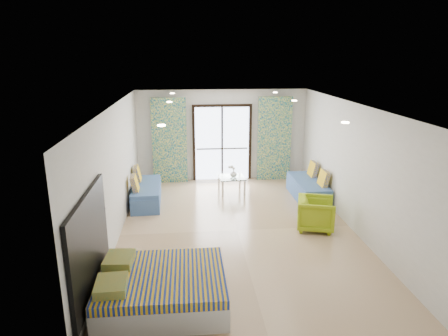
{
  "coord_description": "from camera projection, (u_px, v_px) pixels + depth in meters",
  "views": [
    {
      "loc": [
        -1.02,
        -7.88,
        3.68
      ],
      "look_at": [
        -0.2,
        0.92,
        1.15
      ],
      "focal_mm": 32.0,
      "sensor_mm": 36.0,
      "label": 1
    }
  ],
  "objects": [
    {
      "name": "bed",
      "position": [
        161.0,
        288.0,
        6.03
      ],
      "size": [
        1.89,
        1.54,
        0.65
      ],
      "color": "silver",
      "rests_on": "floor"
    },
    {
      "name": "switch_plate",
      "position": [
        106.0,
        212.0,
        6.92
      ],
      "size": [
        0.02,
        0.1,
        0.1
      ],
      "primitive_type": "cube",
      "color": "silver",
      "rests_on": "wall_left"
    },
    {
      "name": "balcony_rail",
      "position": [
        222.0,
        149.0,
        11.96
      ],
      "size": [
        1.52,
        0.03,
        0.04
      ],
      "primitive_type": "cube",
      "color": "#595451",
      "rests_on": "balcony_door"
    },
    {
      "name": "wall_right",
      "position": [
        354.0,
        168.0,
        8.5
      ],
      "size": [
        0.01,
        7.5,
        2.7
      ],
      "primitive_type": null,
      "color": "silver",
      "rests_on": "ground"
    },
    {
      "name": "downlight_b",
      "position": [
        345.0,
        122.0,
        6.13
      ],
      "size": [
        0.12,
        0.12,
        0.02
      ],
      "primitive_type": "cylinder",
      "color": "#FFE0B2",
      "rests_on": "ceiling"
    },
    {
      "name": "daybed_left",
      "position": [
        146.0,
        193.0,
        10.18
      ],
      "size": [
        0.75,
        1.79,
        0.87
      ],
      "rotation": [
        0.0,
        0.0,
        0.04
      ],
      "color": "#3E5E94",
      "rests_on": "floor"
    },
    {
      "name": "coffee_table",
      "position": [
        232.0,
        178.0,
        10.9
      ],
      "size": [
        0.75,
        0.75,
        0.79
      ],
      "rotation": [
        0.0,
        0.0,
        0.09
      ],
      "color": "silver",
      "rests_on": "floor"
    },
    {
      "name": "curtain_right",
      "position": [
        274.0,
        139.0,
        11.86
      ],
      "size": [
        1.0,
        0.1,
        2.5
      ],
      "primitive_type": "cube",
      "color": "silver",
      "rests_on": "floor"
    },
    {
      "name": "vase",
      "position": [
        233.0,
        174.0,
        10.85
      ],
      "size": [
        0.19,
        0.2,
        0.19
      ],
      "primitive_type": "imported",
      "rotation": [
        0.0,
        0.0,
        -0.05
      ],
      "color": "white",
      "rests_on": "coffee_table"
    },
    {
      "name": "floor",
      "position": [
        237.0,
        230.0,
        8.65
      ],
      "size": [
        5.0,
        7.5,
        0.01
      ],
      "primitive_type": null,
      "color": "#A38361",
      "rests_on": "ground"
    },
    {
      "name": "wall_left",
      "position": [
        115.0,
        174.0,
        8.06
      ],
      "size": [
        0.01,
        7.5,
        2.7
      ],
      "primitive_type": null,
      "color": "silver",
      "rests_on": "ground"
    },
    {
      "name": "downlight_a",
      "position": [
        161.0,
        125.0,
        5.88
      ],
      "size": [
        0.12,
        0.12,
        0.02
      ],
      "primitive_type": "cylinder",
      "color": "#FFE0B2",
      "rests_on": "ceiling"
    },
    {
      "name": "downlight_e",
      "position": [
        172.0,
        93.0,
        10.66
      ],
      "size": [
        0.12,
        0.12,
        0.02
      ],
      "primitive_type": "cylinder",
      "color": "#FFE0B2",
      "rests_on": "ceiling"
    },
    {
      "name": "downlight_c",
      "position": [
        169.0,
        102.0,
        8.75
      ],
      "size": [
        0.12,
        0.12,
        0.02
      ],
      "primitive_type": "cylinder",
      "color": "#FFE0B2",
      "rests_on": "ceiling"
    },
    {
      "name": "daybed_right",
      "position": [
        309.0,
        189.0,
        10.48
      ],
      "size": [
        0.72,
        1.81,
        0.89
      ],
      "rotation": [
        0.0,
        0.0,
        0.01
      ],
      "color": "#3E5E94",
      "rests_on": "floor"
    },
    {
      "name": "headboard",
      "position": [
        90.0,
        244.0,
        5.73
      ],
      "size": [
        0.06,
        2.1,
        1.5
      ],
      "primitive_type": "cube",
      "color": "black",
      "rests_on": "floor"
    },
    {
      "name": "downlight_d",
      "position": [
        294.0,
        101.0,
        9.0
      ],
      "size": [
        0.12,
        0.12,
        0.02
      ],
      "primitive_type": "cylinder",
      "color": "#FFE0B2",
      "rests_on": "ceiling"
    },
    {
      "name": "armchair",
      "position": [
        316.0,
        212.0,
        8.63
      ],
      "size": [
        0.88,
        0.92,
        0.78
      ],
      "primitive_type": "imported",
      "rotation": [
        0.0,
        0.0,
        1.3
      ],
      "color": "#93AF16",
      "rests_on": "floor"
    },
    {
      "name": "downlight_f",
      "position": [
        275.0,
        92.0,
        10.91
      ],
      "size": [
        0.12,
        0.12,
        0.02
      ],
      "primitive_type": "cylinder",
      "color": "#FFE0B2",
      "rests_on": "ceiling"
    },
    {
      "name": "ceiling",
      "position": [
        238.0,
        105.0,
        7.91
      ],
      "size": [
        5.0,
        7.5,
        0.01
      ],
      "primitive_type": null,
      "color": "silver",
      "rests_on": "ground"
    },
    {
      "name": "balcony_door",
      "position": [
        222.0,
        139.0,
        11.87
      ],
      "size": [
        1.76,
        0.08,
        2.28
      ],
      "color": "black",
      "rests_on": "floor"
    },
    {
      "name": "curtain_left",
      "position": [
        169.0,
        141.0,
        11.59
      ],
      "size": [
        1.0,
        0.1,
        2.5
      ],
      "primitive_type": "cube",
      "color": "silver",
      "rests_on": "floor"
    },
    {
      "name": "wall_back",
      "position": [
        222.0,
        135.0,
        11.87
      ],
      "size": [
        5.0,
        0.01,
        2.7
      ],
      "primitive_type": null,
      "color": "silver",
      "rests_on": "ground"
    },
    {
      "name": "wall_front",
      "position": [
        278.0,
        260.0,
        4.69
      ],
      "size": [
        5.0,
        0.01,
        2.7
      ],
      "primitive_type": null,
      "color": "silver",
      "rests_on": "ground"
    }
  ]
}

